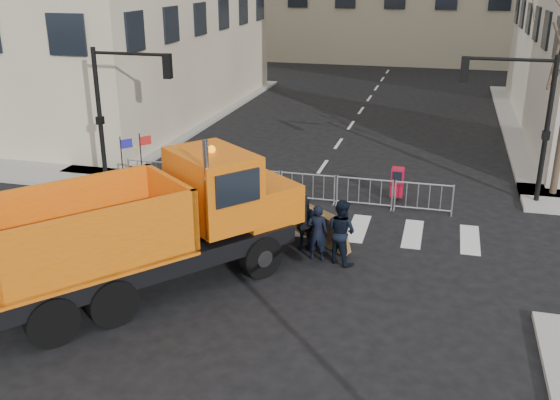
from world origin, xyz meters
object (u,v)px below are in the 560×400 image
(cop_c, at_px, (306,225))
(cop_b, at_px, (341,232))
(worker, at_px, (123,144))
(newspaper_box, at_px, (397,182))
(plow_truck, at_px, (135,227))
(cop_a, at_px, (317,233))

(cop_c, bearing_deg, cop_b, 125.15)
(worker, relative_size, newspaper_box, 1.58)
(plow_truck, height_order, newspaper_box, plow_truck)
(cop_b, height_order, cop_c, cop_b)
(cop_a, distance_m, cop_b, 0.70)
(newspaper_box, bearing_deg, plow_truck, -122.67)
(cop_b, xyz_separation_m, newspaper_box, (1.13, 5.80, -0.28))
(newspaper_box, bearing_deg, worker, 175.56)
(cop_a, bearing_deg, cop_c, -47.51)
(plow_truck, relative_size, cop_a, 5.88)
(worker, height_order, newspaper_box, worker)
(plow_truck, bearing_deg, cop_b, -18.09)
(cop_a, relative_size, newspaper_box, 1.59)
(cop_c, relative_size, worker, 0.99)
(cop_c, bearing_deg, worker, -64.35)
(cop_a, bearing_deg, newspaper_box, -106.75)
(cop_b, distance_m, newspaper_box, 5.91)
(cop_a, height_order, cop_c, cop_a)
(plow_truck, height_order, cop_c, plow_truck)
(cop_a, distance_m, worker, 12.21)
(cop_b, distance_m, cop_c, 1.29)
(cop_b, height_order, newspaper_box, cop_b)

